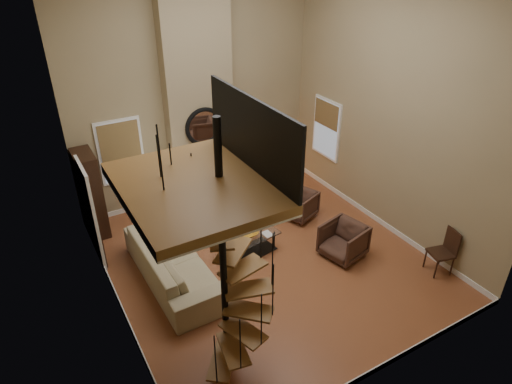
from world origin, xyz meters
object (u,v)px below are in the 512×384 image
coffee_table (248,243)px  floor_lamp (162,169)px  side_chair (445,249)px  accent_lamp (258,176)px  sofa (173,262)px  hutch (91,194)px  armchair_far (345,239)px  armchair_near (300,203)px

coffee_table → floor_lamp: floor_lamp is taller
floor_lamp → side_chair: bearing=-46.4°
accent_lamp → sofa: bearing=-143.2°
coffee_table → side_chair: size_ratio=1.45×
hutch → armchair_far: (4.31, -3.45, -0.60)m
sofa → floor_lamp: 2.24m
hutch → coffee_table: (2.55, -2.46, -0.67)m
armchair_near → side_chair: (1.29, -3.06, 0.17)m
side_chair → accent_lamp: bearing=105.7°
sofa → coffee_table: size_ratio=2.07×
hutch → floor_lamp: bearing=-18.9°
hutch → armchair_far: hutch is taller
armchair_far → floor_lamp: floor_lamp is taller
side_chair → armchair_far: bearing=133.2°
hutch → accent_lamp: bearing=0.9°
armchair_near → coffee_table: size_ratio=0.54×
floor_lamp → hutch: bearing=161.1°
coffee_table → accent_lamp: 3.05m
armchair_far → armchair_near: bearing=165.9°
armchair_far → floor_lamp: 4.21m
sofa → coffee_table: 1.63m
hutch → accent_lamp: hutch is taller
accent_lamp → side_chair: bearing=-74.3°
sofa → armchair_near: sofa is taller
coffee_table → side_chair: bearing=-37.9°
armchair_far → coffee_table: armchair_far is taller
hutch → side_chair: (5.62, -4.85, -0.42)m
sofa → accent_lamp: 4.15m
armchair_near → accent_lamp: armchair_near is taller
hutch → sofa: size_ratio=0.69×
armchair_near → armchair_far: (-0.02, -1.66, 0.00)m
armchair_far → floor_lamp: size_ratio=0.48×
armchair_far → coffee_table: 2.02m
hutch → armchair_far: size_ratio=2.39×
hutch → floor_lamp: size_ratio=1.15×
hutch → sofa: bearing=-69.2°
coffee_table → hutch: bearing=136.0°
floor_lamp → accent_lamp: bearing=11.9°
armchair_near → floor_lamp: (-2.84, 1.28, 1.06)m
armchair_far → side_chair: size_ratio=0.87×
coffee_table → armchair_far: bearing=-29.4°
armchair_near → coffee_table: bearing=-90.4°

